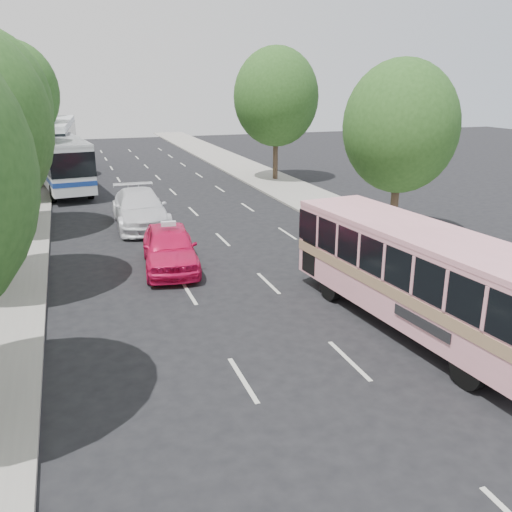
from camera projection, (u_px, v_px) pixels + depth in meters
name	position (u px, v px, depth m)	size (l,w,h in m)	color
ground	(284.00, 334.00, 15.53)	(120.00, 120.00, 0.00)	black
sidewalk_left	(14.00, 208.00, 30.83)	(4.00, 90.00, 0.15)	#9E998E
sidewalk_right	(290.00, 189.00, 36.16)	(4.00, 90.00, 0.12)	#9E998E
tree_left_d	(3.00, 105.00, 30.86)	(5.52, 5.52, 8.60)	#38281E
tree_left_e	(13.00, 89.00, 37.84)	(6.30, 6.30, 9.82)	#38281E
tree_left_f	(19.00, 93.00, 45.10)	(5.88, 5.88, 9.16)	#38281E
tree_right_near	(403.00, 122.00, 23.83)	(5.10, 5.10, 7.95)	#38281E
tree_right_far	(277.00, 94.00, 38.02)	(6.00, 6.00, 9.35)	#38281E
pink_bus	(416.00, 267.00, 15.39)	(3.29, 9.59, 3.00)	pink
pink_taxi	(170.00, 247.00, 20.79)	(1.99, 4.94, 1.68)	#DE1350
white_pickup	(140.00, 209.00, 26.97)	(2.47, 6.08, 1.76)	silver
tour_coach_front	(60.00, 158.00, 35.86)	(3.96, 11.83, 3.47)	white
tour_coach_rear	(52.00, 142.00, 41.78)	(3.91, 13.91, 4.11)	silver
taxi_roof_sign	(168.00, 224.00, 20.50)	(0.55, 0.18, 0.18)	silver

